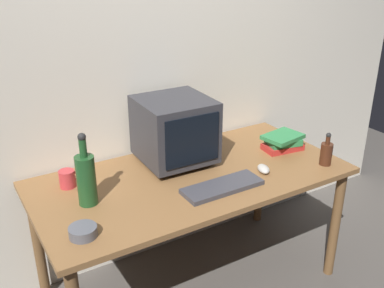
# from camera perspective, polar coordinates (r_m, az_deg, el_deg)

# --- Properties ---
(ground_plane) EXTENTS (6.00, 6.00, 0.00)m
(ground_plane) POSITION_cam_1_polar(r_m,az_deg,el_deg) (2.81, 0.00, -17.36)
(ground_plane) COLOR #56514C
(back_wall) EXTENTS (4.00, 0.08, 2.50)m
(back_wall) POSITION_cam_1_polar(r_m,az_deg,el_deg) (2.59, -5.43, 10.41)
(back_wall) COLOR silver
(back_wall) RESTS_ON ground
(desk) EXTENTS (1.67, 0.82, 0.74)m
(desk) POSITION_cam_1_polar(r_m,az_deg,el_deg) (2.43, 0.00, -5.63)
(desk) COLOR olive
(desk) RESTS_ON ground
(crt_monitor) EXTENTS (0.39, 0.40, 0.37)m
(crt_monitor) POSITION_cam_1_polar(r_m,az_deg,el_deg) (2.45, -2.21, 1.78)
(crt_monitor) COLOR #333338
(crt_monitor) RESTS_ON desk
(keyboard) EXTENTS (0.42, 0.15, 0.02)m
(keyboard) POSITION_cam_1_polar(r_m,az_deg,el_deg) (2.25, 3.90, -5.46)
(keyboard) COLOR #3F3F47
(keyboard) RESTS_ON desk
(computer_mouse) EXTENTS (0.09, 0.11, 0.04)m
(computer_mouse) POSITION_cam_1_polar(r_m,az_deg,el_deg) (2.44, 9.11, -3.15)
(computer_mouse) COLOR beige
(computer_mouse) RESTS_ON desk
(bottle_tall) EXTENTS (0.09, 0.09, 0.36)m
(bottle_tall) POSITION_cam_1_polar(r_m,az_deg,el_deg) (2.13, -13.37, -4.24)
(bottle_tall) COLOR #1E4C23
(bottle_tall) RESTS_ON desk
(bottle_short) EXTENTS (0.07, 0.07, 0.19)m
(bottle_short) POSITION_cam_1_polar(r_m,az_deg,el_deg) (2.58, 16.77, -1.08)
(bottle_short) COLOR #472314
(bottle_short) RESTS_ON desk
(book_stack) EXTENTS (0.25, 0.20, 0.10)m
(book_stack) POSITION_cam_1_polar(r_m,az_deg,el_deg) (2.71, 11.52, 0.27)
(book_stack) COLOR red
(book_stack) RESTS_ON desk
(mug) EXTENTS (0.12, 0.08, 0.09)m
(mug) POSITION_cam_1_polar(r_m,az_deg,el_deg) (2.34, -15.58, -4.28)
(mug) COLOR #CC383D
(mug) RESTS_ON desk
(cd_spindle) EXTENTS (0.12, 0.12, 0.04)m
(cd_spindle) POSITION_cam_1_polar(r_m,az_deg,el_deg) (1.96, -13.74, -10.81)
(cd_spindle) COLOR #595B66
(cd_spindle) RESTS_ON desk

